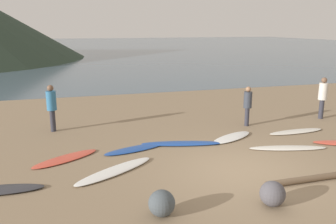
% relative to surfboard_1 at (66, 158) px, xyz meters
% --- Properties ---
extents(ground_plane, '(120.00, 120.00, 0.20)m').
position_rel_surfboard_1_xyz_m(ground_plane, '(4.55, 7.77, -0.13)').
color(ground_plane, '#8C7559').
rests_on(ground_plane, ground).
extents(ocean_water, '(140.00, 100.00, 0.01)m').
position_rel_surfboard_1_xyz_m(ocean_water, '(4.55, 59.63, -0.03)').
color(ocean_water, '#475B6B').
rests_on(ocean_water, ground).
extents(surfboard_1, '(2.09, 1.56, 0.06)m').
position_rel_surfboard_1_xyz_m(surfboard_1, '(0.00, 0.00, 0.00)').
color(surfboard_1, '#D84C38').
rests_on(surfboard_1, ground).
extents(surfboard_2, '(2.45, 1.82, 0.08)m').
position_rel_surfboard_1_xyz_m(surfboard_2, '(1.25, -1.32, 0.01)').
color(surfboard_2, white).
rests_on(surfboard_2, ground).
extents(surfboard_3, '(2.12, 1.06, 0.07)m').
position_rel_surfboard_1_xyz_m(surfboard_3, '(2.10, 0.24, 0.00)').
color(surfboard_3, '#1E479E').
rests_on(surfboard_3, ground).
extents(surfboard_4, '(2.71, 1.09, 0.09)m').
position_rel_surfboard_1_xyz_m(surfboard_4, '(3.68, 0.31, 0.01)').
color(surfboard_4, '#1E479E').
rests_on(surfboard_4, ground).
extents(surfboard_5, '(1.98, 1.44, 0.09)m').
position_rel_surfboard_1_xyz_m(surfboard_5, '(5.54, 0.45, 0.01)').
color(surfboard_5, white).
rests_on(surfboard_5, ground).
extents(surfboard_6, '(2.50, 1.07, 0.06)m').
position_rel_surfboard_1_xyz_m(surfboard_6, '(6.76, -1.02, -0.00)').
color(surfboard_6, silver).
rests_on(surfboard_6, ground).
extents(surfboard_7, '(2.24, 0.56, 0.08)m').
position_rel_surfboard_1_xyz_m(surfboard_7, '(8.12, 0.44, 0.01)').
color(surfboard_7, silver).
rests_on(surfboard_7, ground).
extents(person_0, '(0.35, 0.35, 1.73)m').
position_rel_surfboard_1_xyz_m(person_0, '(-0.40, 3.11, 0.99)').
color(person_0, '#2D2D38').
rests_on(person_0, ground).
extents(person_2, '(0.35, 0.35, 1.74)m').
position_rel_surfboard_1_xyz_m(person_2, '(10.36, 1.91, 0.99)').
color(person_2, '#2D2D38').
rests_on(person_2, ground).
extents(person_3, '(0.31, 0.31, 1.54)m').
position_rel_surfboard_1_xyz_m(person_3, '(6.82, 1.78, 0.88)').
color(person_3, '#2D2D38').
rests_on(person_3, ground).
extents(driftwood_log, '(2.33, 0.18, 0.16)m').
position_rel_surfboard_1_xyz_m(driftwood_log, '(5.74, -3.29, 0.05)').
color(driftwood_log, brown).
rests_on(driftwood_log, ground).
extents(beach_rock_near, '(0.55, 0.55, 0.55)m').
position_rel_surfboard_1_xyz_m(beach_rock_near, '(1.86, -3.82, 0.24)').
color(beach_rock_near, '#444C51').
rests_on(beach_rock_near, ground).
extents(beach_rock_far, '(0.55, 0.55, 0.55)m').
position_rel_surfboard_1_xyz_m(beach_rock_far, '(4.25, -4.08, 0.24)').
color(beach_rock_far, '#4F4C51').
rests_on(beach_rock_far, ground).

